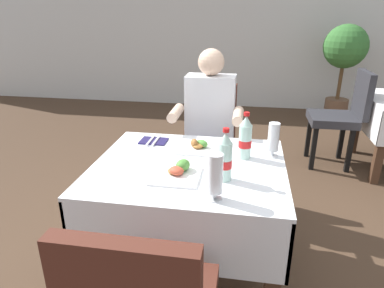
{
  "coord_description": "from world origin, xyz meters",
  "views": [
    {
      "loc": [
        0.28,
        -1.73,
        1.52
      ],
      "look_at": [
        -0.02,
        0.04,
        0.81
      ],
      "focal_mm": 31.95,
      "sensor_mm": 36.0,
      "label": 1
    }
  ],
  "objects_px": {
    "cola_bottle_primary": "(225,158)",
    "napkin_cutlery_set": "(154,141)",
    "main_dining_table": "(189,192)",
    "beer_glass_left": "(273,139)",
    "plate_far_diner": "(198,146)",
    "potted_plant_corner": "(344,56)",
    "seated_diner_far": "(209,125)",
    "cola_bottle_secondary": "(245,138)",
    "beer_glass_middle": "(215,177)",
    "background_chair_left": "(343,113)",
    "plate_near_camera": "(178,172)",
    "chair_far_diner_seat": "(207,139)"
  },
  "relations": [
    {
      "from": "background_chair_left",
      "to": "potted_plant_corner",
      "type": "relative_size",
      "value": 0.73
    },
    {
      "from": "beer_glass_middle",
      "to": "potted_plant_corner",
      "type": "xyz_separation_m",
      "value": [
        1.38,
        3.72,
        0.08
      ]
    },
    {
      "from": "seated_diner_far",
      "to": "chair_far_diner_seat",
      "type": "bearing_deg",
      "value": 102.06
    },
    {
      "from": "chair_far_diner_seat",
      "to": "napkin_cutlery_set",
      "type": "height_order",
      "value": "chair_far_diner_seat"
    },
    {
      "from": "napkin_cutlery_set",
      "to": "potted_plant_corner",
      "type": "xyz_separation_m",
      "value": [
        1.84,
        3.07,
        0.19
      ]
    },
    {
      "from": "plate_near_camera",
      "to": "cola_bottle_secondary",
      "type": "height_order",
      "value": "cola_bottle_secondary"
    },
    {
      "from": "plate_far_diner",
      "to": "beer_glass_left",
      "type": "distance_m",
      "value": 0.45
    },
    {
      "from": "main_dining_table",
      "to": "cola_bottle_primary",
      "type": "relative_size",
      "value": 3.85
    },
    {
      "from": "seated_diner_far",
      "to": "plate_far_diner",
      "type": "xyz_separation_m",
      "value": [
        -0.01,
        -0.51,
        0.03
      ]
    },
    {
      "from": "cola_bottle_secondary",
      "to": "potted_plant_corner",
      "type": "xyz_separation_m",
      "value": [
        1.26,
        3.23,
        0.08
      ]
    },
    {
      "from": "beer_glass_middle",
      "to": "cola_bottle_secondary",
      "type": "relative_size",
      "value": 0.81
    },
    {
      "from": "cola_bottle_primary",
      "to": "napkin_cutlery_set",
      "type": "bearing_deg",
      "value": 137.21
    },
    {
      "from": "plate_far_diner",
      "to": "potted_plant_corner",
      "type": "relative_size",
      "value": 0.18
    },
    {
      "from": "potted_plant_corner",
      "to": "napkin_cutlery_set",
      "type": "bearing_deg",
      "value": -120.91
    },
    {
      "from": "main_dining_table",
      "to": "seated_diner_far",
      "type": "bearing_deg",
      "value": 88.18
    },
    {
      "from": "seated_diner_far",
      "to": "napkin_cutlery_set",
      "type": "relative_size",
      "value": 6.6
    },
    {
      "from": "plate_near_camera",
      "to": "plate_far_diner",
      "type": "xyz_separation_m",
      "value": [
        0.05,
        0.37,
        -0.0
      ]
    },
    {
      "from": "plate_far_diner",
      "to": "cola_bottle_secondary",
      "type": "height_order",
      "value": "cola_bottle_secondary"
    },
    {
      "from": "seated_diner_far",
      "to": "background_chair_left",
      "type": "distance_m",
      "value": 1.62
    },
    {
      "from": "plate_far_diner",
      "to": "plate_near_camera",
      "type": "bearing_deg",
      "value": -97.82
    },
    {
      "from": "cola_bottle_secondary",
      "to": "background_chair_left",
      "type": "relative_size",
      "value": 0.28
    },
    {
      "from": "potted_plant_corner",
      "to": "beer_glass_left",
      "type": "bearing_deg",
      "value": -109.12
    },
    {
      "from": "beer_glass_left",
      "to": "cola_bottle_primary",
      "type": "xyz_separation_m",
      "value": [
        -0.25,
        -0.34,
        0.02
      ]
    },
    {
      "from": "chair_far_diner_seat",
      "to": "main_dining_table",
      "type": "bearing_deg",
      "value": -90.0
    },
    {
      "from": "chair_far_diner_seat",
      "to": "seated_diner_far",
      "type": "height_order",
      "value": "seated_diner_far"
    },
    {
      "from": "chair_far_diner_seat",
      "to": "napkin_cutlery_set",
      "type": "bearing_deg",
      "value": -117.53
    },
    {
      "from": "main_dining_table",
      "to": "potted_plant_corner",
      "type": "bearing_deg",
      "value": 65.23
    },
    {
      "from": "cola_bottle_secondary",
      "to": "potted_plant_corner",
      "type": "relative_size",
      "value": 0.2
    },
    {
      "from": "beer_glass_left",
      "to": "beer_glass_middle",
      "type": "distance_m",
      "value": 0.6
    },
    {
      "from": "cola_bottle_secondary",
      "to": "background_chair_left",
      "type": "bearing_deg",
      "value": 60.46
    },
    {
      "from": "cola_bottle_primary",
      "to": "napkin_cutlery_set",
      "type": "distance_m",
      "value": 0.67
    },
    {
      "from": "main_dining_table",
      "to": "seated_diner_far",
      "type": "height_order",
      "value": "seated_diner_far"
    },
    {
      "from": "plate_near_camera",
      "to": "beer_glass_middle",
      "type": "height_order",
      "value": "beer_glass_middle"
    },
    {
      "from": "beer_glass_left",
      "to": "napkin_cutlery_set",
      "type": "height_order",
      "value": "beer_glass_left"
    },
    {
      "from": "beer_glass_left",
      "to": "cola_bottle_secondary",
      "type": "height_order",
      "value": "cola_bottle_secondary"
    },
    {
      "from": "cola_bottle_secondary",
      "to": "potted_plant_corner",
      "type": "distance_m",
      "value": 3.47
    },
    {
      "from": "beer_glass_middle",
      "to": "napkin_cutlery_set",
      "type": "relative_size",
      "value": 1.14
    },
    {
      "from": "seated_diner_far",
      "to": "potted_plant_corner",
      "type": "bearing_deg",
      "value": 59.84
    },
    {
      "from": "main_dining_table",
      "to": "cola_bottle_primary",
      "type": "bearing_deg",
      "value": -36.19
    },
    {
      "from": "main_dining_table",
      "to": "beer_glass_middle",
      "type": "xyz_separation_m",
      "value": [
        0.18,
        -0.34,
        0.28
      ]
    },
    {
      "from": "cola_bottle_primary",
      "to": "main_dining_table",
      "type": "bearing_deg",
      "value": 143.81
    },
    {
      "from": "seated_diner_far",
      "to": "napkin_cutlery_set",
      "type": "distance_m",
      "value": 0.53
    },
    {
      "from": "plate_far_diner",
      "to": "beer_glass_left",
      "type": "xyz_separation_m",
      "value": [
        0.43,
        -0.04,
        0.09
      ]
    },
    {
      "from": "main_dining_table",
      "to": "beer_glass_left",
      "type": "distance_m",
      "value": 0.56
    },
    {
      "from": "main_dining_table",
      "to": "potted_plant_corner",
      "type": "xyz_separation_m",
      "value": [
        1.56,
        3.37,
        0.36
      ]
    },
    {
      "from": "beer_glass_left",
      "to": "main_dining_table",
      "type": "bearing_deg",
      "value": -157.34
    },
    {
      "from": "beer_glass_left",
      "to": "beer_glass_middle",
      "type": "bearing_deg",
      "value": -117.47
    },
    {
      "from": "seated_diner_far",
      "to": "background_chair_left",
      "type": "height_order",
      "value": "seated_diner_far"
    },
    {
      "from": "chair_far_diner_seat",
      "to": "seated_diner_far",
      "type": "bearing_deg",
      "value": -77.94
    },
    {
      "from": "seated_diner_far",
      "to": "background_chair_left",
      "type": "relative_size",
      "value": 1.3
    }
  ]
}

